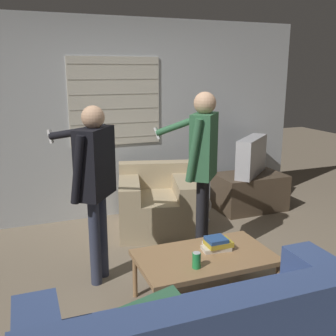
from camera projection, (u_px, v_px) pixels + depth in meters
name	position (u px, v px, depth m)	size (l,w,h in m)	color
ground_plane	(176.00, 287.00, 3.55)	(16.00, 16.00, 0.00)	#7F705B
wall_back	(117.00, 120.00, 5.08)	(5.20, 0.08, 2.55)	#ADB2B7
armchair_beige	(157.00, 203.00, 4.80)	(1.11, 1.12, 0.77)	tan
coffee_table	(205.00, 259.00, 3.23)	(1.12, 0.65, 0.43)	#9E754C
tv_stand	(250.00, 192.00, 5.49)	(0.93, 0.59, 0.50)	#4C3D2D
tv	(251.00, 156.00, 5.37)	(0.74, 0.68, 0.52)	#B2B2B7
person_left_standing	(94.00, 173.00, 3.44)	(0.55, 0.80, 1.62)	#33384C
person_right_standing	(202.00, 155.00, 3.90)	(0.54, 0.78, 1.71)	black
book_stack	(217.00, 244.00, 3.30)	(0.26, 0.17, 0.11)	beige
soda_can	(197.00, 260.00, 3.00)	(0.07, 0.07, 0.13)	#238E47
spare_remote	(208.00, 245.00, 3.39)	(0.06, 0.14, 0.02)	white
floor_fan	(202.00, 210.00, 5.07)	(0.27, 0.20, 0.33)	#A8A8AD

